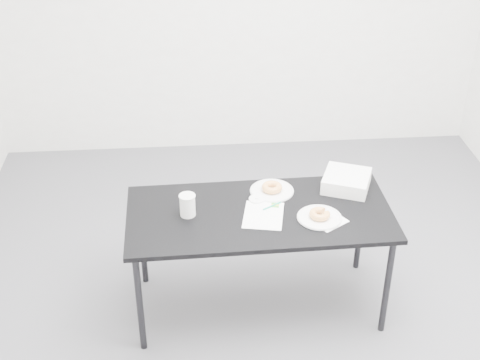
{
  "coord_description": "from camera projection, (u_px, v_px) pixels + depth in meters",
  "views": [
    {
      "loc": [
        -0.41,
        -3.19,
        2.79
      ],
      "look_at": [
        -0.15,
        0.02,
        0.83
      ],
      "focal_mm": 50.0,
      "sensor_mm": 36.0,
      "label": 1
    }
  ],
  "objects": [
    {
      "name": "scorecard",
      "position": [
        263.0,
        215.0,
        3.74
      ],
      "size": [
        0.27,
        0.31,
        0.0
      ],
      "primitive_type": "cube",
      "rotation": [
        0.0,
        0.0,
        -0.19
      ],
      "color": "white",
      "rests_on": "table"
    },
    {
      "name": "plate_far",
      "position": [
        272.0,
        191.0,
        3.95
      ],
      "size": [
        0.26,
        0.26,
        0.01
      ],
      "primitive_type": "cylinder",
      "color": "silver",
      "rests_on": "table"
    },
    {
      "name": "table",
      "position": [
        259.0,
        220.0,
        3.79
      ],
      "size": [
        1.51,
        0.74,
        0.68
      ],
      "rotation": [
        0.0,
        0.0,
        0.02
      ],
      "color": "black",
      "rests_on": "floor"
    },
    {
      "name": "bakery_box",
      "position": [
        346.0,
        181.0,
        3.97
      ],
      "size": [
        0.34,
        0.34,
        0.09
      ],
      "primitive_type": "cube",
      "rotation": [
        0.0,
        0.0,
        -0.38
      ],
      "color": "silver",
      "rests_on": "table"
    },
    {
      "name": "pen",
      "position": [
        272.0,
        206.0,
        3.81
      ],
      "size": [
        0.11,
        0.08,
        0.01
      ],
      "primitive_type": "cylinder",
      "rotation": [
        0.0,
        1.57,
        0.56
      ],
      "color": "#0C8E73",
      "rests_on": "scorecard"
    },
    {
      "name": "donut_far",
      "position": [
        272.0,
        187.0,
        3.94
      ],
      "size": [
        0.14,
        0.14,
        0.04
      ],
      "primitive_type": "torus",
      "rotation": [
        0.0,
        0.0,
        0.2
      ],
      "color": "#D68243",
      "rests_on": "plate_far"
    },
    {
      "name": "floor",
      "position": [
        264.0,
        294.0,
        4.2
      ],
      "size": [
        4.0,
        4.0,
        0.0
      ],
      "primitive_type": "plane",
      "color": "#525157",
      "rests_on": "ground"
    },
    {
      "name": "plate_near",
      "position": [
        319.0,
        217.0,
        3.71
      ],
      "size": [
        0.25,
        0.25,
        0.01
      ],
      "primitive_type": "cylinder",
      "color": "silver",
      "rests_on": "napkin"
    },
    {
      "name": "donut_near",
      "position": [
        320.0,
        214.0,
        3.69
      ],
      "size": [
        0.16,
        0.16,
        0.04
      ],
      "primitive_type": "torus",
      "rotation": [
        0.0,
        0.0,
        0.45
      ],
      "color": "#D68243",
      "rests_on": "plate_near"
    },
    {
      "name": "coffee_cup",
      "position": [
        188.0,
        205.0,
        3.71
      ],
      "size": [
        0.09,
        0.09,
        0.13
      ],
      "primitive_type": "cylinder",
      "color": "silver",
      "rests_on": "table"
    },
    {
      "name": "logo_patch",
      "position": [
        275.0,
        205.0,
        3.82
      ],
      "size": [
        0.05,
        0.05,
        0.0
      ],
      "primitive_type": "cube",
      "rotation": [
        0.0,
        0.0,
        -0.19
      ],
      "color": "green",
      "rests_on": "scorecard"
    },
    {
      "name": "napkin",
      "position": [
        327.0,
        220.0,
        3.7
      ],
      "size": [
        0.24,
        0.24,
        0.0
      ],
      "primitive_type": "cube",
      "rotation": [
        0.0,
        0.0,
        0.59
      ],
      "color": "white",
      "rests_on": "table"
    },
    {
      "name": "cup_lid",
      "position": [
        257.0,
        199.0,
        3.87
      ],
      "size": [
        0.09,
        0.09,
        0.01
      ],
      "primitive_type": "cylinder",
      "color": "white",
      "rests_on": "table"
    }
  ]
}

